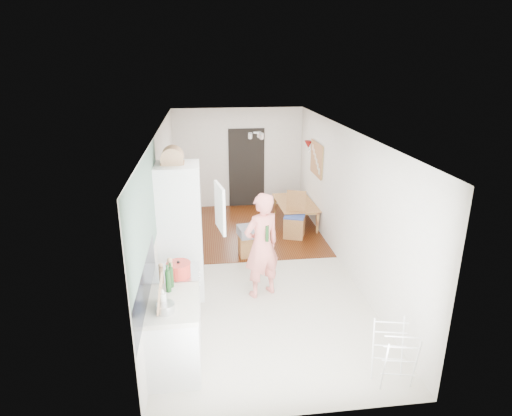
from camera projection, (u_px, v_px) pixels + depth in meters
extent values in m
cube|color=beige|center=(256.00, 267.00, 7.85)|extent=(3.20, 7.00, 0.01)
cube|color=#4F2B11|center=(246.00, 229.00, 9.58)|extent=(3.20, 3.30, 0.01)
cube|color=slate|center=(146.00, 212.00, 5.18)|extent=(0.02, 3.00, 1.30)
cube|color=black|center=(146.00, 286.00, 4.90)|extent=(0.02, 1.90, 0.50)
cube|color=black|center=(247.00, 168.00, 10.81)|extent=(0.90, 0.04, 2.00)
cube|color=white|center=(175.00, 337.00, 5.17)|extent=(0.60, 0.90, 0.86)
cube|color=beige|center=(173.00, 304.00, 5.02)|extent=(0.62, 0.92, 0.06)
cube|color=white|center=(178.00, 303.00, 5.87)|extent=(0.60, 0.60, 0.88)
cube|color=silver|center=(176.00, 273.00, 5.72)|extent=(0.60, 0.60, 0.04)
cube|color=white|center=(181.00, 232.00, 6.62)|extent=(0.66, 0.66, 2.15)
cube|color=white|center=(220.00, 208.00, 6.25)|extent=(0.14, 0.56, 0.70)
cube|color=white|center=(199.00, 202.00, 6.50)|extent=(0.02, 0.52, 0.66)
cube|color=#D5B963|center=(317.00, 159.00, 9.31)|extent=(0.03, 0.90, 0.70)
cube|color=#AE823E|center=(316.00, 159.00, 9.30)|extent=(0.00, 0.94, 0.74)
cone|color=maroon|center=(308.00, 144.00, 9.84)|extent=(0.18, 0.18, 0.16)
imported|color=#EA7C71|center=(262.00, 236.00, 6.62)|extent=(0.87, 0.75, 2.02)
imported|color=#AE823E|center=(296.00, 214.00, 9.85)|extent=(0.73, 1.27, 0.44)
cube|color=gray|center=(249.00, 231.00, 8.09)|extent=(0.47, 0.47, 0.18)
cylinder|color=red|center=(179.00, 269.00, 5.58)|extent=(0.35, 0.35, 0.19)
cylinder|color=silver|center=(166.00, 308.00, 4.79)|extent=(0.26, 0.26, 0.10)
cylinder|color=#1A421A|center=(267.00, 234.00, 6.49)|extent=(0.05, 0.05, 0.25)
cylinder|color=#1A421A|center=(168.00, 281.00, 5.18)|extent=(0.08, 0.08, 0.29)
cylinder|color=#1A421A|center=(171.00, 277.00, 5.29)|extent=(0.07, 0.07, 0.26)
cylinder|color=silver|center=(163.00, 301.00, 4.84)|extent=(0.10, 0.10, 0.20)
cylinder|color=tan|center=(170.00, 271.00, 5.46)|extent=(0.08, 0.08, 0.24)
cylinder|color=tan|center=(161.00, 275.00, 5.40)|extent=(0.07, 0.07, 0.21)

